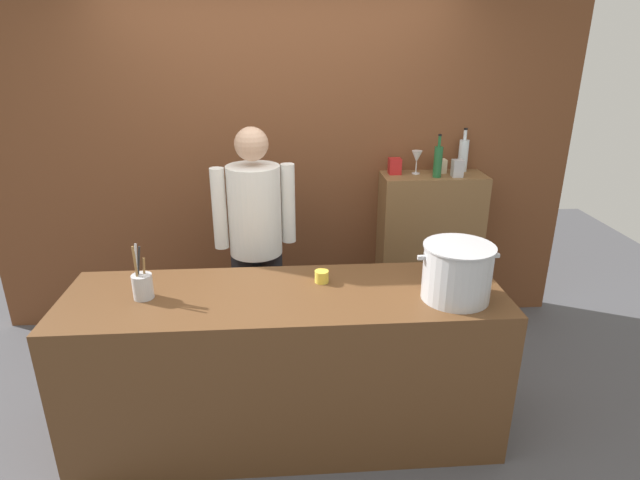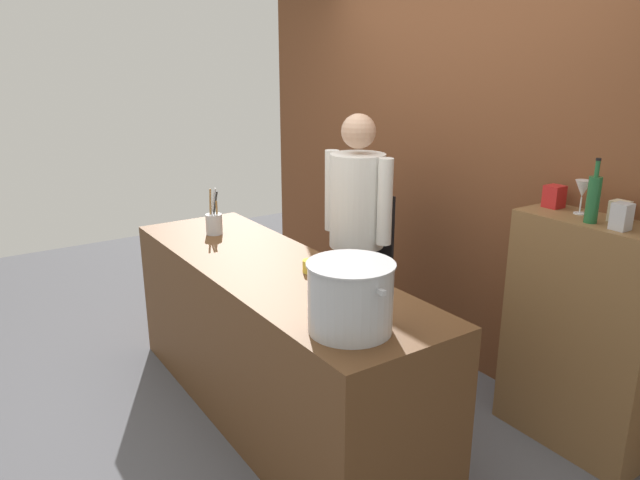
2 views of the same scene
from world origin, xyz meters
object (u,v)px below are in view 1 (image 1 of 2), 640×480
chef (256,234)px  spice_tin_red (395,166)px  wine_bottle_green (438,161)px  wine_glass_short (417,157)px  stockpot_large (457,272)px  utensil_crock (142,285)px  wine_bottle_clear (463,155)px  spice_tin_cream (440,166)px  butter_jar (322,276)px  spice_tin_silver (457,168)px

chef → spice_tin_red: bearing=-163.5°
wine_bottle_green → wine_glass_short: (-0.13, 0.11, 0.00)m
wine_bottle_green → wine_glass_short: size_ratio=1.80×
stockpot_large → utensil_crock: (-1.60, 0.12, -0.07)m
utensil_crock → wine_bottle_clear: (2.08, 1.29, 0.38)m
wine_bottle_clear → spice_tin_cream: (-0.18, -0.03, -0.07)m
wine_bottle_green → stockpot_large: bearing=-100.8°
spice_tin_red → wine_glass_short: bearing=-2.5°
chef → butter_jar: (0.39, -0.60, -0.03)m
utensil_crock → wine_glass_short: size_ratio=1.71×
utensil_crock → wine_bottle_green: (1.84, 1.12, 0.37)m
chef → spice_tin_silver: 1.53m
butter_jar → spice_tin_cream: bearing=49.4°
stockpot_large → wine_bottle_clear: wine_bottle_clear is taller
wine_bottle_clear → wine_glass_short: wine_bottle_clear is taller
spice_tin_red → spice_tin_silver: bearing=-15.0°
stockpot_large → utensil_crock: same height
chef → spice_tin_cream: chef is taller
wine_bottle_clear → butter_jar: bearing=-134.5°
wine_bottle_green → wine_glass_short: wine_bottle_green is taller
chef → wine_bottle_green: size_ratio=5.39×
chef → stockpot_large: 1.35m
spice_tin_silver → spice_tin_red: bearing=165.0°
utensil_crock → wine_bottle_clear: 2.48m
spice_tin_silver → spice_tin_red: spice_tin_silver is taller
stockpot_large → wine_bottle_green: 1.30m
wine_bottle_green → wine_glass_short: 0.17m
chef → utensil_crock: size_ratio=5.68×
butter_jar → spice_tin_red: spice_tin_red is taller
wine_glass_short → spice_tin_silver: (0.27, -0.11, -0.06)m
butter_jar → spice_tin_silver: size_ratio=0.62×
wine_bottle_green → chef: bearing=-162.9°
spice_tin_silver → wine_glass_short: bearing=158.3°
chef → stockpot_large: (1.06, -0.84, 0.08)m
utensil_crock → wine_bottle_clear: size_ratio=0.91×
spice_tin_cream → spice_tin_red: (-0.35, -0.02, 0.01)m
wine_bottle_green → spice_tin_red: size_ratio=2.65×
wine_glass_short → spice_tin_silver: 0.30m
chef → spice_tin_cream: 1.49m
chef → stockpot_large: size_ratio=3.96×
butter_jar → wine_bottle_clear: size_ratio=0.24×
spice_tin_cream → wine_bottle_green: bearing=-115.6°
butter_jar → spice_tin_silver: bearing=43.5°
wine_glass_short → spice_tin_silver: size_ratio=1.38×
stockpot_large → butter_jar: (-0.67, 0.24, -0.11)m
chef → butter_jar: 0.72m
wine_bottle_green → wine_bottle_clear: (0.24, 0.17, 0.01)m
utensil_crock → spice_tin_cream: 2.30m
wine_bottle_clear → spice_tin_silver: (-0.09, -0.17, -0.06)m
butter_jar → spice_tin_silver: 1.50m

